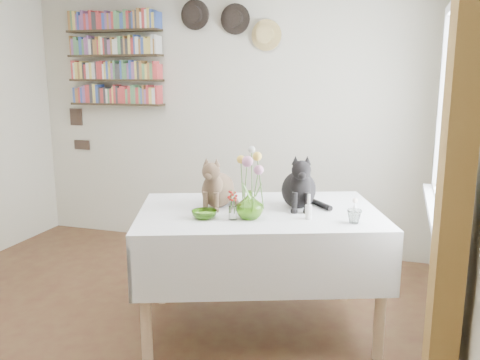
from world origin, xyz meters
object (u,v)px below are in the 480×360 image
(flower_vase, at_px, (250,205))
(bookshelf_unit, at_px, (115,60))
(dining_table, at_px, (259,240))
(black_cat, at_px, (299,180))
(tabby_cat, at_px, (218,181))

(flower_vase, xyz_separation_m, bookshelf_unit, (-1.91, 1.73, 0.92))
(dining_table, distance_m, black_cat, 0.48)
(black_cat, bearing_deg, flower_vase, -139.07)
(dining_table, relative_size, black_cat, 4.84)
(tabby_cat, bearing_deg, black_cat, 15.29)
(tabby_cat, relative_size, flower_vase, 1.99)
(dining_table, height_order, flower_vase, flower_vase)
(black_cat, bearing_deg, bookshelf_unit, 131.34)
(tabby_cat, height_order, black_cat, black_cat)
(bookshelf_unit, bearing_deg, dining_table, -38.43)
(black_cat, relative_size, flower_vase, 2.11)
(dining_table, height_order, tabby_cat, tabby_cat)
(flower_vase, relative_size, bookshelf_unit, 0.18)
(flower_vase, bearing_deg, black_cat, 57.14)
(tabby_cat, xyz_separation_m, bookshelf_unit, (-1.63, 1.50, 0.83))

